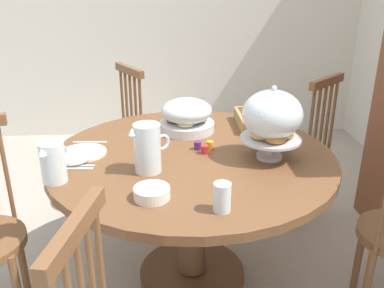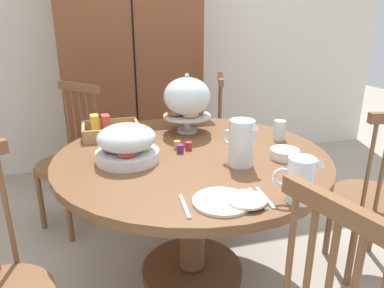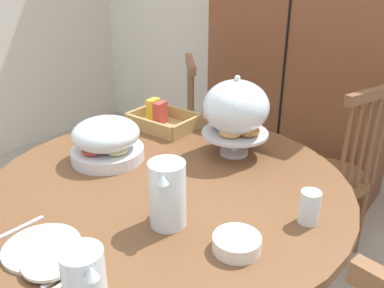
% 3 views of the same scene
% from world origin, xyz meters
% --- Properties ---
extents(ground_plane, '(10.00, 10.00, 0.00)m').
position_xyz_m(ground_plane, '(0.00, 0.00, 0.00)').
color(ground_plane, '#A89E8E').
extents(wall_back, '(4.80, 0.06, 2.60)m').
position_xyz_m(wall_back, '(0.00, 1.83, 1.30)').
color(wall_back, silver).
rests_on(wall_back, ground_plane).
extents(wooden_armoire, '(1.18, 0.60, 1.96)m').
position_xyz_m(wooden_armoire, '(-0.25, 1.50, 0.98)').
color(wooden_armoire, brown).
rests_on(wooden_armoire, ground_plane).
extents(dining_table, '(1.36, 1.36, 0.74)m').
position_xyz_m(dining_table, '(-0.13, 0.03, 0.56)').
color(dining_table, brown).
rests_on(dining_table, ground_plane).
extents(windsor_chair_near_window, '(0.43, 0.43, 0.97)m').
position_xyz_m(windsor_chair_near_window, '(0.21, 0.95, 0.45)').
color(windsor_chair_near_window, brown).
rests_on(windsor_chair_near_window, ground_plane).
extents(windsor_chair_by_cabinet, '(0.47, 0.47, 0.97)m').
position_xyz_m(windsor_chair_by_cabinet, '(-0.77, 0.77, 0.45)').
color(windsor_chair_by_cabinet, brown).
rests_on(windsor_chair_by_cabinet, ground_plane).
extents(windsor_chair_host_seat, '(0.41, 0.41, 0.97)m').
position_xyz_m(windsor_chair_host_seat, '(0.83, -0.19, 0.45)').
color(windsor_chair_host_seat, brown).
rests_on(windsor_chair_host_seat, ground_plane).
extents(pastry_stand_with_dome, '(0.28, 0.28, 0.34)m').
position_xyz_m(pastry_stand_with_dome, '(-0.06, 0.38, 0.94)').
color(pastry_stand_with_dome, silver).
rests_on(pastry_stand_with_dome, dining_table).
extents(fruit_platter_covered, '(0.30, 0.30, 0.18)m').
position_xyz_m(fruit_platter_covered, '(-0.45, 0.02, 0.83)').
color(fruit_platter_covered, silver).
rests_on(fruit_platter_covered, dining_table).
extents(orange_juice_pitcher, '(0.18, 0.10, 0.17)m').
position_xyz_m(orange_juice_pitcher, '(0.12, -0.55, 0.82)').
color(orange_juice_pitcher, silver).
rests_on(orange_juice_pitcher, dining_table).
extents(milk_pitcher, '(0.12, 0.18, 0.21)m').
position_xyz_m(milk_pitcher, '(0.05, -0.17, 0.84)').
color(milk_pitcher, silver).
rests_on(milk_pitcher, dining_table).
extents(cereal_basket, '(0.32, 0.24, 0.12)m').
position_xyz_m(cereal_basket, '(-0.51, 0.43, 0.77)').
color(cereal_basket, tan).
rests_on(cereal_basket, dining_table).
extents(china_plate_large, '(0.22, 0.22, 0.01)m').
position_xyz_m(china_plate_large, '(-0.16, -0.49, 0.75)').
color(china_plate_large, white).
rests_on(china_plate_large, dining_table).
extents(china_plate_small, '(0.15, 0.15, 0.01)m').
position_xyz_m(china_plate_small, '(-0.07, -0.52, 0.76)').
color(china_plate_small, white).
rests_on(china_plate_small, china_plate_large).
extents(cereal_bowl, '(0.14, 0.14, 0.04)m').
position_xyz_m(cereal_bowl, '(0.29, -0.15, 0.76)').
color(cereal_bowl, white).
rests_on(cereal_bowl, dining_table).
extents(drinking_glass, '(0.06, 0.06, 0.11)m').
position_xyz_m(drinking_glass, '(0.39, 0.10, 0.80)').
color(drinking_glass, silver).
rests_on(drinking_glass, dining_table).
extents(jam_jar_strawberry, '(0.04, 0.04, 0.04)m').
position_xyz_m(jam_jar_strawberry, '(-0.13, 0.09, 0.76)').
color(jam_jar_strawberry, '#B7282D').
rests_on(jam_jar_strawberry, dining_table).
extents(jam_jar_apricot, '(0.04, 0.04, 0.04)m').
position_xyz_m(jam_jar_apricot, '(-0.18, 0.12, 0.76)').
color(jam_jar_apricot, orange).
rests_on(jam_jar_apricot, dining_table).
extents(jam_jar_grape, '(0.04, 0.04, 0.04)m').
position_xyz_m(jam_jar_grape, '(-0.18, 0.06, 0.76)').
color(jam_jar_grape, '#5B2366').
rests_on(jam_jar_grape, dining_table).
extents(table_knife, '(0.02, 0.17, 0.01)m').
position_xyz_m(table_knife, '(-0.02, -0.50, 0.74)').
color(table_knife, silver).
rests_on(table_knife, dining_table).
extents(dinner_fork, '(0.02, 0.17, 0.01)m').
position_xyz_m(dinner_fork, '(0.01, -0.50, 0.74)').
color(dinner_fork, silver).
rests_on(dinner_fork, dining_table).
extents(soup_spoon, '(0.02, 0.17, 0.01)m').
position_xyz_m(soup_spoon, '(-0.30, -0.48, 0.74)').
color(soup_spoon, silver).
rests_on(soup_spoon, dining_table).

